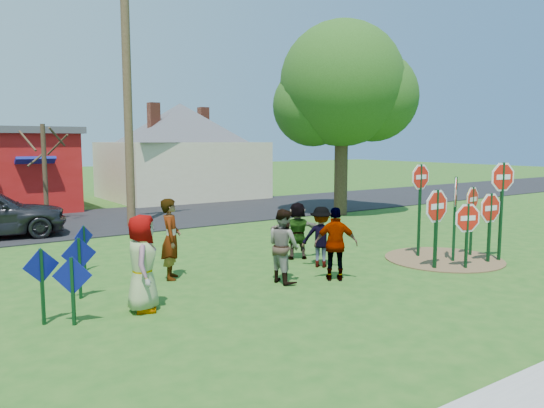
{
  "coord_description": "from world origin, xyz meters",
  "views": [
    {
      "loc": [
        -7.62,
        -10.11,
        3.26
      ],
      "look_at": [
        0.61,
        1.74,
        1.55
      ],
      "focal_mm": 35.0,
      "sensor_mm": 36.0,
      "label": 1
    }
  ],
  "objects_px": {
    "person_a": "(142,263)",
    "utility_pole": "(127,82)",
    "leafy_tree": "(345,91)",
    "stop_sign_c": "(502,188)",
    "stop_sign_a": "(436,212)",
    "stop_sign_b": "(420,186)",
    "stop_sign_d": "(472,204)",
    "person_b": "(171,239)"
  },
  "relations": [
    {
      "from": "person_a",
      "to": "stop_sign_b",
      "type": "bearing_deg",
      "value": -65.77
    },
    {
      "from": "stop_sign_c",
      "to": "person_a",
      "type": "distance_m",
      "value": 9.75
    },
    {
      "from": "stop_sign_b",
      "to": "person_b",
      "type": "xyz_separation_m",
      "value": [
        -6.74,
        1.75,
        -1.05
      ]
    },
    {
      "from": "person_b",
      "to": "utility_pole",
      "type": "xyz_separation_m",
      "value": [
        1.91,
        7.95,
        4.47
      ]
    },
    {
      "from": "stop_sign_b",
      "to": "stop_sign_d",
      "type": "xyz_separation_m",
      "value": [
        1.32,
        -0.77,
        -0.52
      ]
    },
    {
      "from": "stop_sign_c",
      "to": "person_b",
      "type": "xyz_separation_m",
      "value": [
        -8.14,
        3.35,
        -1.03
      ]
    },
    {
      "from": "stop_sign_d",
      "to": "person_a",
      "type": "height_order",
      "value": "stop_sign_d"
    },
    {
      "from": "stop_sign_c",
      "to": "person_b",
      "type": "bearing_deg",
      "value": 170.68
    },
    {
      "from": "stop_sign_d",
      "to": "person_b",
      "type": "height_order",
      "value": "stop_sign_d"
    },
    {
      "from": "person_a",
      "to": "utility_pole",
      "type": "bearing_deg",
      "value": 4.27
    },
    {
      "from": "stop_sign_a",
      "to": "person_b",
      "type": "xyz_separation_m",
      "value": [
        -5.95,
        2.94,
        -0.51
      ]
    },
    {
      "from": "stop_sign_d",
      "to": "person_b",
      "type": "xyz_separation_m",
      "value": [
        -8.06,
        2.52,
        -0.52
      ]
    },
    {
      "from": "stop_sign_d",
      "to": "utility_pole",
      "type": "height_order",
      "value": "utility_pole"
    },
    {
      "from": "person_a",
      "to": "leafy_tree",
      "type": "relative_size",
      "value": 0.22
    },
    {
      "from": "stop_sign_a",
      "to": "leafy_tree",
      "type": "relative_size",
      "value": 0.26
    },
    {
      "from": "stop_sign_b",
      "to": "stop_sign_c",
      "type": "distance_m",
      "value": 2.13
    },
    {
      "from": "stop_sign_c",
      "to": "person_a",
      "type": "relative_size",
      "value": 1.51
    },
    {
      "from": "person_b",
      "to": "leafy_tree",
      "type": "height_order",
      "value": "leafy_tree"
    },
    {
      "from": "stop_sign_d",
      "to": "utility_pole",
      "type": "bearing_deg",
      "value": 110.25
    },
    {
      "from": "stop_sign_b",
      "to": "stop_sign_a",
      "type": "bearing_deg",
      "value": -124.46
    },
    {
      "from": "stop_sign_a",
      "to": "stop_sign_d",
      "type": "xyz_separation_m",
      "value": [
        2.11,
        0.42,
        0.02
      ]
    },
    {
      "from": "stop_sign_d",
      "to": "person_a",
      "type": "bearing_deg",
      "value": 166.18
    },
    {
      "from": "stop_sign_c",
      "to": "leafy_tree",
      "type": "height_order",
      "value": "leafy_tree"
    },
    {
      "from": "utility_pole",
      "to": "leafy_tree",
      "type": "height_order",
      "value": "utility_pole"
    },
    {
      "from": "person_a",
      "to": "leafy_tree",
      "type": "bearing_deg",
      "value": -34.38
    },
    {
      "from": "utility_pole",
      "to": "leafy_tree",
      "type": "relative_size",
      "value": 1.22
    },
    {
      "from": "leafy_tree",
      "to": "stop_sign_d",
      "type": "bearing_deg",
      "value": -108.5
    },
    {
      "from": "person_b",
      "to": "utility_pole",
      "type": "distance_m",
      "value": 9.32
    },
    {
      "from": "person_a",
      "to": "utility_pole",
      "type": "xyz_separation_m",
      "value": [
        3.35,
        9.86,
        4.49
      ]
    },
    {
      "from": "stop_sign_a",
      "to": "stop_sign_d",
      "type": "height_order",
      "value": "stop_sign_a"
    },
    {
      "from": "stop_sign_a",
      "to": "stop_sign_c",
      "type": "distance_m",
      "value": 2.29
    },
    {
      "from": "person_a",
      "to": "utility_pole",
      "type": "relative_size",
      "value": 0.18
    },
    {
      "from": "stop_sign_a",
      "to": "stop_sign_c",
      "type": "relative_size",
      "value": 0.77
    },
    {
      "from": "stop_sign_b",
      "to": "person_b",
      "type": "height_order",
      "value": "stop_sign_b"
    },
    {
      "from": "person_b",
      "to": "leafy_tree",
      "type": "relative_size",
      "value": 0.23
    },
    {
      "from": "stop_sign_d",
      "to": "stop_sign_c",
      "type": "bearing_deg",
      "value": -94.97
    },
    {
      "from": "stop_sign_a",
      "to": "stop_sign_d",
      "type": "distance_m",
      "value": 2.15
    },
    {
      "from": "leafy_tree",
      "to": "stop_sign_c",
      "type": "bearing_deg",
      "value": -106.5
    },
    {
      "from": "stop_sign_a",
      "to": "person_a",
      "type": "xyz_separation_m",
      "value": [
        -7.39,
        1.02,
        -0.53
      ]
    },
    {
      "from": "stop_sign_b",
      "to": "person_a",
      "type": "xyz_separation_m",
      "value": [
        -8.19,
        -0.17,
        -1.07
      ]
    },
    {
      "from": "utility_pole",
      "to": "person_a",
      "type": "bearing_deg",
      "value": -108.76
    },
    {
      "from": "person_b",
      "to": "utility_pole",
      "type": "height_order",
      "value": "utility_pole"
    }
  ]
}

